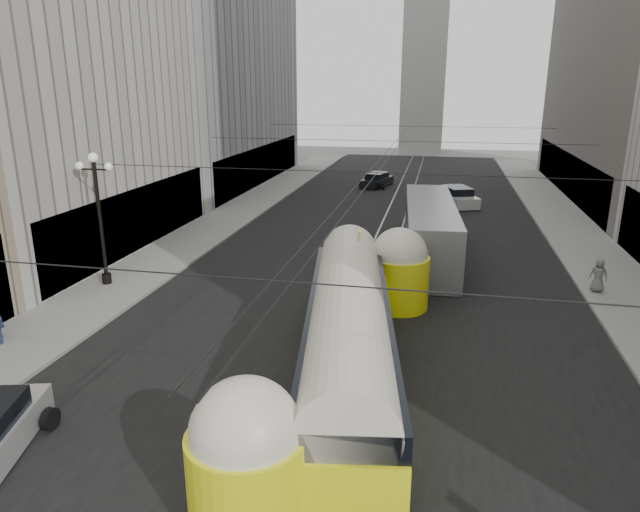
% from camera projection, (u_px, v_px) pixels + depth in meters
% --- Properties ---
extents(road, '(20.00, 85.00, 0.02)m').
position_uv_depth(road, '(391.00, 229.00, 39.16)').
color(road, black).
rests_on(road, ground).
extents(sidewalk_left, '(4.00, 72.00, 0.15)m').
position_uv_depth(sidewalk_left, '(242.00, 210.00, 44.80)').
color(sidewalk_left, gray).
rests_on(sidewalk_left, ground).
extents(sidewalk_right, '(4.00, 72.00, 0.15)m').
position_uv_depth(sidewalk_right, '(566.00, 225.00, 40.03)').
color(sidewalk_right, gray).
rests_on(sidewalk_right, ground).
extents(rail_left, '(0.12, 85.00, 0.04)m').
position_uv_depth(rail_left, '(380.00, 228.00, 39.31)').
color(rail_left, gray).
rests_on(rail_left, ground).
extents(rail_right, '(0.12, 85.00, 0.04)m').
position_uv_depth(rail_right, '(402.00, 230.00, 39.01)').
color(rail_right, gray).
rests_on(rail_right, ground).
extents(building_left_far, '(12.60, 28.60, 28.60)m').
position_uv_depth(building_left_far, '(198.00, 31.00, 53.51)').
color(building_left_far, '#999999').
rests_on(building_left_far, ground).
extents(distant_tower, '(6.00, 6.00, 31.36)m').
position_uv_depth(distant_tower, '(426.00, 44.00, 79.32)').
color(distant_tower, '#B2AFA8').
rests_on(distant_tower, ground).
extents(lamppost_left_mid, '(1.86, 0.44, 6.37)m').
position_uv_depth(lamppost_left_mid, '(99.00, 212.00, 27.01)').
color(lamppost_left_mid, black).
rests_on(lamppost_left_mid, sidewalk_left).
extents(catenary, '(25.00, 72.00, 0.23)m').
position_uv_depth(catenary, '(394.00, 144.00, 36.49)').
color(catenary, black).
rests_on(catenary, ground).
extents(streetcar, '(4.86, 16.58, 3.68)m').
position_uv_depth(streetcar, '(348.00, 331.00, 18.64)').
color(streetcar, '#F3F215').
rests_on(streetcar, ground).
extents(city_bus, '(3.49, 12.67, 3.18)m').
position_uv_depth(city_bus, '(430.00, 229.00, 32.08)').
color(city_bus, gray).
rests_on(city_bus, ground).
extents(sedan_white_far, '(3.59, 5.26, 1.54)m').
position_uv_depth(sedan_white_far, '(457.00, 197.00, 46.63)').
color(sedan_white_far, silver).
rests_on(sedan_white_far, ground).
extents(sedan_dark_far, '(2.95, 4.65, 1.36)m').
position_uv_depth(sedan_dark_far, '(377.00, 180.00, 55.17)').
color(sedan_dark_far, black).
rests_on(sedan_dark_far, ground).
extents(pedestrian_sidewalk_right, '(0.85, 0.59, 1.63)m').
position_uv_depth(pedestrian_sidewalk_right, '(599.00, 275.00, 26.69)').
color(pedestrian_sidewalk_right, slate).
rests_on(pedestrian_sidewalk_right, sidewalk_right).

